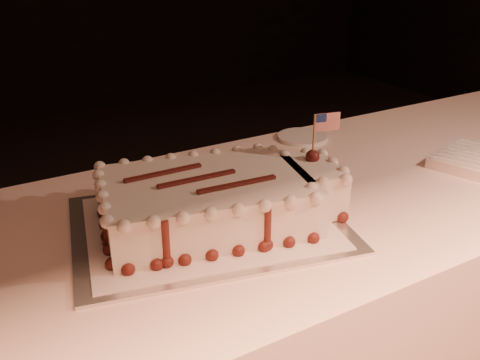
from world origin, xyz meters
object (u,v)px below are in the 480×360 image
cake_board (208,224)px  side_plate (302,137)px  sheet_cake (221,199)px  banquet_table (329,304)px  napkin_stack (469,159)px

cake_board → side_plate: size_ratio=3.74×
sheet_cake → side_plate: sheet_cake is taller
sheet_cake → side_plate: bearing=36.1°
banquet_table → side_plate: (0.11, 0.31, 0.38)m
cake_board → napkin_stack: size_ratio=2.24×
cake_board → sheet_cake: (0.03, -0.01, 0.06)m
banquet_table → napkin_stack: size_ratio=9.51×
napkin_stack → side_plate: (-0.28, 0.39, -0.01)m
sheet_cake → napkin_stack: 0.75m
cake_board → napkin_stack: bearing=8.7°
napkin_stack → side_plate: size_ratio=1.67×
sheet_cake → side_plate: (0.47, 0.34, -0.05)m
side_plate → napkin_stack: bearing=-54.4°
banquet_table → sheet_cake: sheet_cake is taller
side_plate → sheet_cake: bearing=-143.9°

